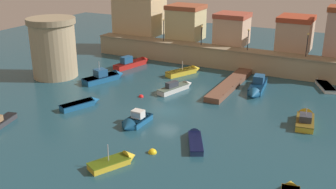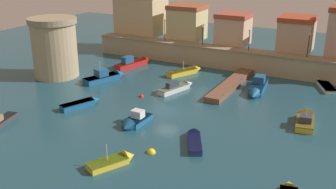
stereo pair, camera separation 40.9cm
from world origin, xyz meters
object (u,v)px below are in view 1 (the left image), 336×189
quay_lamp_0 (163,26)px  moored_boat_6 (106,77)px  moored_boat_1 (83,104)px  moored_boat_5 (305,119)px  fortress_tower (53,47)px  mooring_buoy_1 (152,153)px  moored_boat_9 (186,71)px  quay_lamp_3 (308,41)px  moored_boat_10 (134,122)px  moored_boat_0 (195,139)px  moored_boat_4 (117,161)px  moored_boat_3 (257,87)px  moored_boat_7 (133,63)px  moored_boat_12 (177,87)px  quay_lamp_2 (248,36)px  quay_lamp_1 (202,32)px  mooring_buoy_0 (141,97)px  moored_boat_11 (323,84)px

quay_lamp_0 → moored_boat_6: quay_lamp_0 is taller
moored_boat_1 → moored_boat_5: bearing=-51.8°
fortress_tower → quay_lamp_0: size_ratio=2.38×
moored_boat_5 → mooring_buoy_1: bearing=132.1°
fortress_tower → quay_lamp_0: bearing=58.4°
moored_boat_5 → mooring_buoy_1: size_ratio=6.78×
moored_boat_6 → moored_boat_9: (8.60, 7.95, -0.16)m
quay_lamp_3 → mooring_buoy_1: 30.70m
moored_boat_10 → mooring_buoy_1: (4.60, -4.32, -0.42)m
moored_boat_1 → moored_boat_9: (5.28, 17.26, 0.04)m
moored_boat_0 → moored_boat_4: size_ratio=1.18×
moored_boat_1 → moored_boat_3: 22.13m
moored_boat_7 → moored_boat_12: (11.09, -6.98, -0.12)m
quay_lamp_2 → moored_boat_4: quay_lamp_2 is taller
fortress_tower → moored_boat_6: (7.54, 1.70, -3.70)m
moored_boat_12 → moored_boat_4: bearing=-152.6°
quay_lamp_1 → moored_boat_3: (11.39, -8.39, -4.66)m
moored_boat_3 → moored_boat_10: size_ratio=1.75×
fortress_tower → moored_boat_0: 28.26m
mooring_buoy_0 → quay_lamp_0: bearing=108.9°
moored_boat_3 → moored_boat_11: moored_boat_3 is taller
moored_boat_6 → mooring_buoy_1: size_ratio=8.38×
moored_boat_10 → moored_boat_11: size_ratio=0.71×
moored_boat_4 → moored_boat_10: moored_boat_4 is taller
moored_boat_3 → moored_boat_4: 24.49m
moored_boat_0 → mooring_buoy_0: moored_boat_0 is taller
fortress_tower → moored_boat_9: (16.14, 9.65, -3.86)m
quay_lamp_3 → moored_boat_0: bearing=-102.8°
moored_boat_4 → mooring_buoy_1: moored_boat_4 is taller
quay_lamp_3 → mooring_buoy_0: bearing=-134.1°
quay_lamp_1 → moored_boat_0: size_ratio=0.57×
moored_boat_12 → mooring_buoy_1: moored_boat_12 is taller
moored_boat_3 → moored_boat_6: 20.66m
moored_boat_4 → moored_boat_5: 20.87m
moored_boat_0 → moored_boat_4: (-4.27, -6.98, 0.02)m
moored_boat_4 → moored_boat_7: size_ratio=0.61×
moored_boat_1 → moored_boat_10: (8.18, -1.78, 0.06)m
quay_lamp_3 → moored_boat_10: bearing=-117.5°
fortress_tower → quay_lamp_2: size_ratio=2.66×
quay_lamp_3 → moored_boat_6: bearing=-150.7°
mooring_buoy_0 → moored_boat_7: bearing=126.0°
quay_lamp_2 → fortress_tower: bearing=-146.9°
quay_lamp_3 → moored_boat_3: bearing=-117.6°
fortress_tower → moored_boat_10: size_ratio=1.98×
moored_boat_3 → moored_boat_12: moored_boat_3 is taller
mooring_buoy_0 → moored_boat_12: bearing=55.8°
moored_boat_3 → moored_boat_9: size_ratio=1.22×
moored_boat_4 → moored_boat_9: size_ratio=0.74×
quay_lamp_0 → moored_boat_5: bearing=-32.0°
moored_boat_1 → moored_boat_4: size_ratio=1.14×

